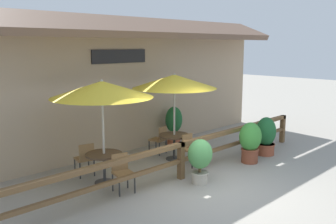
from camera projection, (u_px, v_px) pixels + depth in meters
ground_plane at (214, 190)px, 8.74m from camera, size 60.00×60.00×0.00m
building_facade at (107, 85)px, 11.23m from camera, size 14.28×1.49×4.23m
patio_railing at (181, 152)px, 9.35m from camera, size 10.40×0.14×0.95m
patio_umbrella_near at (102, 89)px, 8.78m from camera, size 2.44×2.44×2.54m
dining_table_near at (104, 159)px, 9.09m from camera, size 0.89×0.89×0.75m
chair_near_streetside at (122, 171)px, 8.57m from camera, size 0.51×0.51×0.88m
chair_near_wallside at (85, 158)px, 9.57m from camera, size 0.49×0.49×0.88m
patio_umbrella_middle at (174, 81)px, 10.68m from camera, size 2.44×2.44×2.54m
dining_table_middle at (174, 140)px, 10.99m from camera, size 0.89×0.89×0.75m
chair_middle_streetside at (190, 148)px, 10.47m from camera, size 0.43×0.43×0.88m
chair_middle_wallside at (159, 138)px, 11.54m from camera, size 0.51×0.51×0.88m
potted_plant_entrance_palm at (266, 136)px, 11.47m from camera, size 0.66×0.59×1.17m
potted_plant_corner_fern at (200, 158)px, 9.05m from camera, size 0.64×0.57×1.10m
potted_plant_tall_tropical at (250, 141)px, 10.68m from camera, size 0.68×0.61×1.17m
potted_plant_small_flowering at (174, 123)px, 12.69m from camera, size 0.60×0.54×1.29m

